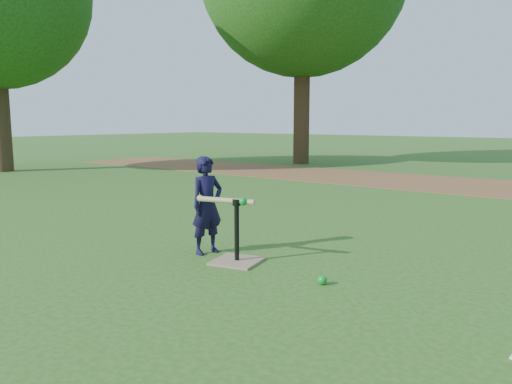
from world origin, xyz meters
The scene contains 6 objects.
ground centered at (0.00, 0.00, 0.00)m, with size 80.00×80.00×0.00m, color #285116.
dirt_strip centered at (0.00, 7.50, 0.01)m, with size 24.00×3.00×0.01m, color brown.
child centered at (-0.86, 0.24, 0.50)m, with size 0.36×0.24×1.00m, color black.
wiffle_ball_ground centered at (0.59, 0.09, 0.04)m, with size 0.08×0.08×0.08m, color #0C8C26.
batting_tee centered at (-0.40, 0.16, 0.11)m, with size 0.52×0.52×0.61m.
swing_action centered at (-0.51, 0.15, 0.59)m, with size 0.63×0.20×0.08m.
Camera 1 is at (2.61, -3.40, 1.35)m, focal length 35.00 mm.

